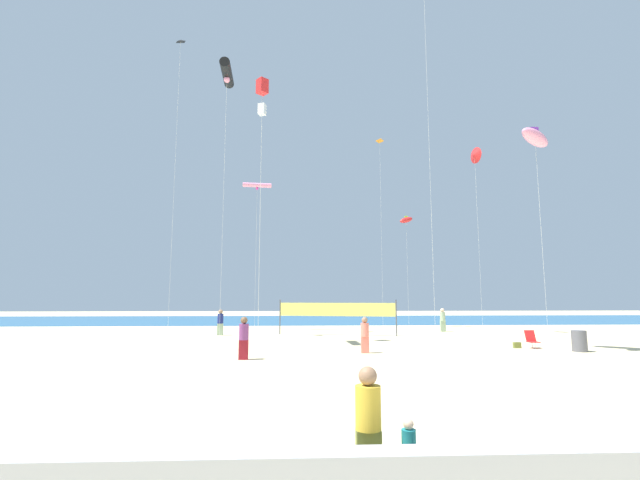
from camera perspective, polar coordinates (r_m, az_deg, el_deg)
ground_plane at (r=17.95m, az=3.85°, el=-15.82°), size 120.00×120.00×0.00m
ocean_band at (r=49.63m, az=-0.42°, el=-10.43°), size 120.00×20.00×0.01m
boardwalk_ledge at (r=6.46m, az=17.60°, el=-27.74°), size 28.00×0.44×0.71m
mother_figure at (r=6.78m, az=6.37°, el=-22.49°), size 0.37×0.37×1.62m
toddler_figure at (r=6.94m, az=11.62°, el=-25.34°), size 0.21×0.21×0.90m
beachgoer_plum_shirt at (r=18.96m, az=-9.99°, el=-12.39°), size 0.41×0.41×1.77m
beachgoer_sage_shirt at (r=34.14m, az=15.82°, el=-9.99°), size 0.40×0.40×1.73m
beachgoer_coral_shirt at (r=20.87m, az=5.92°, el=-12.15°), size 0.38×0.38×1.66m
beachgoer_navy_shirt at (r=30.76m, az=-12.97°, el=-10.39°), size 0.40×0.40×1.74m
folding_beach_chair at (r=25.21m, az=26.06°, el=-11.59°), size 0.52×0.65×0.89m
trash_barrel at (r=24.72m, az=30.93°, el=-11.32°), size 0.67×0.67×1.00m
volleyball_net at (r=30.11m, az=2.19°, el=-9.29°), size 7.90×2.00×2.40m
beach_handbag at (r=24.94m, az=24.48°, el=-12.47°), size 0.37×0.18×0.29m
kite_black_diamond at (r=33.52m, az=-17.93°, el=22.82°), size 0.75×0.76×20.05m
kite_red_box at (r=28.10m, az=-7.60°, el=19.26°), size 0.79×0.79×15.72m
kite_black_tube at (r=27.23m, az=-12.13°, el=20.57°), size 0.73×2.58×15.65m
kite_pink_inflatable at (r=24.89m, az=26.42°, el=11.95°), size 2.18×1.68×11.11m
kite_white_box at (r=34.30m, az=-7.63°, el=16.51°), size 0.64×0.64×16.99m
kite_red_delta at (r=34.89m, az=19.65°, el=10.41°), size 0.60×1.25×13.69m
kite_orange_diamond at (r=39.25m, az=7.86°, el=12.27°), size 0.57×0.58×16.35m
kite_red_inflatable at (r=39.30m, az=11.26°, el=2.57°), size 1.49×0.94×9.77m
kite_pink_tube at (r=35.62m, az=-8.26°, el=7.09°), size 2.32×0.61×11.71m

